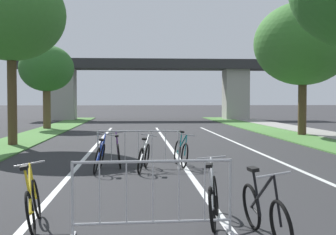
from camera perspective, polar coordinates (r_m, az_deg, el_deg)
grass_verge_left at (r=23.15m, az=-17.02°, el=-2.48°), size 2.27×49.91×0.05m
grass_verge_right at (r=23.90m, az=15.47°, el=-2.32°), size 2.27×49.91×0.05m
lane_stripe_center at (r=16.65m, az=0.73°, el=-4.27°), size 0.14×28.87×0.01m
lane_stripe_right_lane at (r=17.16m, az=10.78°, el=-4.11°), size 0.14×28.87×0.01m
lane_stripe_left_lane at (r=16.68m, az=-9.61°, el=-4.29°), size 0.14×28.87×0.01m
overpass_bridge at (r=43.37m, az=-2.16°, el=5.03°), size 24.68×3.39×5.56m
tree_left_pine_near at (r=20.16m, az=-18.71°, el=11.82°), size 4.38×4.38×7.17m
tree_left_maple_mid at (r=30.54m, az=-14.69°, el=5.79°), size 3.46×3.46×5.34m
tree_right_cypress_far at (r=25.37m, az=16.23°, el=8.67°), size 5.07×5.07×6.94m
crowd_barrier_nearest at (r=6.55m, az=-1.87°, el=-9.85°), size 2.28×0.55×1.05m
crowd_barrier_second at (r=12.67m, az=-3.65°, el=-3.98°), size 2.28×0.57×1.05m
bicycle_black_0 at (r=6.43m, az=11.77°, el=-11.40°), size 0.44×1.76×1.01m
bicycle_silver_1 at (r=7.20m, az=5.60°, el=-9.96°), size 0.49×1.62×0.99m
bicycle_yellow_2 at (r=7.22m, az=-16.26°, el=-10.00°), size 0.56×1.62×0.96m
bicycle_teal_3 at (r=13.21m, az=1.60°, el=-4.29°), size 0.55×1.65×0.99m
bicycle_white_4 at (r=12.31m, az=-2.97°, el=-4.85°), size 0.57×1.76×0.95m
bicycle_purple_5 at (r=13.21m, az=-6.11°, el=-4.31°), size 0.46×1.65×0.96m
bicycle_blue_6 at (r=12.27m, az=-8.38°, el=-4.82°), size 0.50×1.67×1.01m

